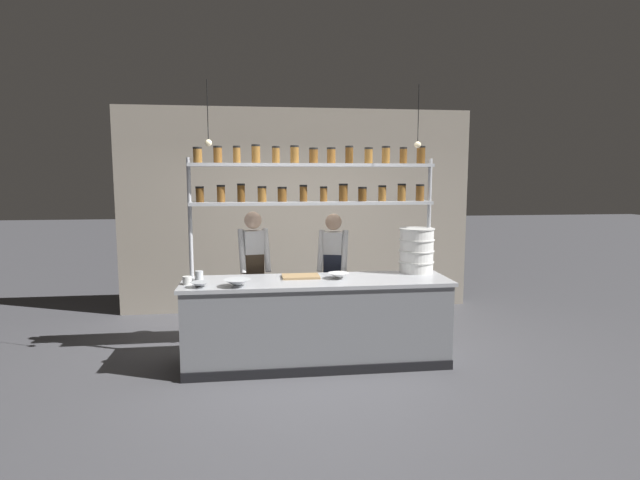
# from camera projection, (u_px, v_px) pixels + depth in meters

# --- Properties ---
(ground_plane) EXTENTS (40.00, 40.00, 0.00)m
(ground_plane) POSITION_uv_depth(u_px,v_px,m) (317.00, 363.00, 5.40)
(ground_plane) COLOR #4C4C51
(back_wall) EXTENTS (5.23, 0.12, 3.01)m
(back_wall) POSITION_uv_depth(u_px,v_px,m) (298.00, 211.00, 7.46)
(back_wall) COLOR #9E9384
(back_wall) RESTS_ON ground_plane
(prep_counter) EXTENTS (2.83, 0.76, 0.92)m
(prep_counter) POSITION_uv_depth(u_px,v_px,m) (317.00, 322.00, 5.34)
(prep_counter) COLOR gray
(prep_counter) RESTS_ON ground_plane
(spice_shelf_unit) EXTENTS (2.71, 0.28, 2.35)m
(spice_shelf_unit) POSITION_uv_depth(u_px,v_px,m) (314.00, 186.00, 5.49)
(spice_shelf_unit) COLOR #ADAFB5
(spice_shelf_unit) RESTS_ON ground_plane
(chef_left) EXTENTS (0.39, 0.32, 1.60)m
(chef_left) POSITION_uv_depth(u_px,v_px,m) (254.00, 270.00, 5.88)
(chef_left) COLOR black
(chef_left) RESTS_ON ground_plane
(chef_center) EXTENTS (0.41, 0.34, 1.56)m
(chef_center) POSITION_uv_depth(u_px,v_px,m) (333.00, 269.00, 6.05)
(chef_center) COLOR black
(chef_center) RESTS_ON ground_plane
(container_stack) EXTENTS (0.40, 0.40, 0.50)m
(container_stack) POSITION_uv_depth(u_px,v_px,m) (416.00, 250.00, 5.67)
(container_stack) COLOR white
(container_stack) RESTS_ON prep_counter
(cutting_board) EXTENTS (0.40, 0.26, 0.02)m
(cutting_board) POSITION_uv_depth(u_px,v_px,m) (301.00, 276.00, 5.39)
(cutting_board) COLOR #A88456
(cutting_board) RESTS_ON prep_counter
(prep_bowl_near_left) EXTENTS (0.27, 0.27, 0.07)m
(prep_bowl_near_left) POSITION_uv_depth(u_px,v_px,m) (237.00, 283.00, 4.93)
(prep_bowl_near_left) COLOR silver
(prep_bowl_near_left) RESTS_ON prep_counter
(prep_bowl_center_front) EXTENTS (0.20, 0.20, 0.05)m
(prep_bowl_center_front) POSITION_uv_depth(u_px,v_px,m) (200.00, 285.00, 4.90)
(prep_bowl_center_front) COLOR #B2B7BC
(prep_bowl_center_front) RESTS_ON prep_counter
(prep_bowl_center_back) EXTENTS (0.23, 0.23, 0.06)m
(prep_bowl_center_back) POSITION_uv_depth(u_px,v_px,m) (339.00, 276.00, 5.33)
(prep_bowl_center_back) COLOR white
(prep_bowl_center_back) RESTS_ON prep_counter
(serving_cup_front) EXTENTS (0.08, 0.08, 0.10)m
(serving_cup_front) POSITION_uv_depth(u_px,v_px,m) (199.00, 276.00, 5.22)
(serving_cup_front) COLOR #B2B7BC
(serving_cup_front) RESTS_ON prep_counter
(serving_cup_by_board) EXTENTS (0.09, 0.09, 0.08)m
(serving_cup_by_board) POSITION_uv_depth(u_px,v_px,m) (187.00, 280.00, 5.03)
(serving_cup_by_board) COLOR silver
(serving_cup_by_board) RESTS_ON prep_counter
(pendant_light_row) EXTENTS (2.23, 0.07, 0.65)m
(pendant_light_row) POSITION_uv_depth(u_px,v_px,m) (316.00, 141.00, 5.11)
(pendant_light_row) COLOR black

